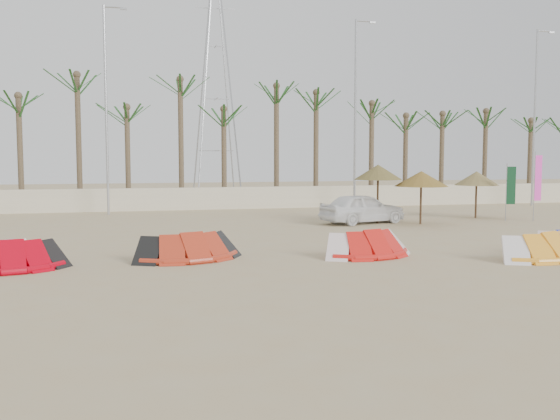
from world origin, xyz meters
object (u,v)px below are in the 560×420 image
object	(u,v)px
kite_red_mid	(188,245)
parasol_right	(477,178)
kite_red_left	(14,254)
kite_orange	(537,244)
parasol_left	(378,172)
parasol_mid	(421,179)
car	(362,208)
kite_red_right	(366,242)

from	to	relation	value
kite_red_mid	parasol_right	bearing A→B (deg)	30.59
kite_red_mid	parasol_right	size ratio (longest dim) A/B	1.52
kite_red_left	kite_orange	distance (m)	15.44
kite_red_left	parasol_right	distance (m)	22.52
kite_orange	parasol_left	bearing A→B (deg)	94.64
parasol_left	kite_red_mid	bearing A→B (deg)	-140.11
parasol_mid	kite_orange	bearing A→B (deg)	-95.50
parasol_left	car	xyz separation A→B (m)	(-0.70, 0.13, -1.68)
kite_red_left	kite_orange	xyz separation A→B (m)	(15.32, -1.88, 0.00)
parasol_left	kite_red_left	bearing A→B (deg)	-149.24
kite_red_left	parasol_left	size ratio (longest dim) A/B	1.15
kite_red_left	kite_orange	bearing A→B (deg)	-6.98
parasol_mid	car	xyz separation A→B (m)	(-2.48, 0.97, -1.39)
parasol_right	parasol_left	bearing A→B (deg)	-169.43
kite_orange	parasol_mid	distance (m)	9.84
parasol_mid	kite_red_mid	bearing A→B (deg)	-147.74
kite_red_mid	car	size ratio (longest dim) A/B	0.88
kite_orange	parasol_right	size ratio (longest dim) A/B	1.51
kite_red_right	kite_orange	xyz separation A→B (m)	(4.92, -1.74, 0.00)
kite_red_right	parasol_mid	xyz separation A→B (m)	(5.85, 7.91, 1.68)
parasol_mid	car	world-z (taller)	parasol_mid
kite_red_left	kite_red_mid	bearing A→B (deg)	6.97
car	kite_red_mid	bearing A→B (deg)	117.47
parasol_left	parasol_right	size ratio (longest dim) A/B	1.16
kite_red_left	kite_red_right	size ratio (longest dim) A/B	0.95
kite_red_mid	kite_red_right	world-z (taller)	same
kite_red_left	kite_red_right	distance (m)	10.40
parasol_mid	kite_red_right	bearing A→B (deg)	-126.47
kite_red_right	parasol_right	size ratio (longest dim) A/B	1.40
parasol_left	car	bearing A→B (deg)	169.84
parasol_left	car	world-z (taller)	parasol_left
kite_red_mid	parasol_mid	world-z (taller)	parasol_mid
kite_red_right	parasol_mid	size ratio (longest dim) A/B	1.36
kite_red_mid	parasol_left	bearing A→B (deg)	39.89
kite_red_left	kite_red_right	world-z (taller)	same
kite_red_mid	parasol_left	distance (m)	12.65
car	kite_orange	bearing A→B (deg)	173.31
kite_orange	parasol_mid	xyz separation A→B (m)	(0.93, 9.65, 1.68)
kite_orange	parasol_right	world-z (taller)	parasol_right
parasol_left	kite_orange	bearing A→B (deg)	-85.36
kite_red_left	parasol_mid	distance (m)	18.09
parasol_left	kite_red_right	bearing A→B (deg)	-114.93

